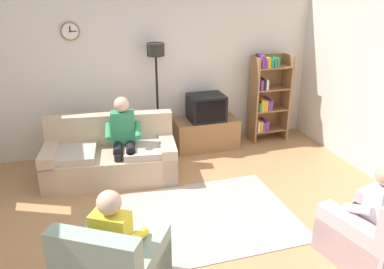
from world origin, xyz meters
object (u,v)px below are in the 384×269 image
Objects in this scene: tv_stand at (206,133)px; floor_lamp at (156,68)px; person_in_right_armchair at (372,207)px; bookshelf at (267,96)px; person_on_couch at (124,135)px; armchair_near_bookshelf at (375,237)px; couch at (111,158)px; person_in_left_armchair at (117,236)px; tv at (206,107)px.

tv_stand is 1.44m from floor_lamp.
person_in_right_armchair is at bearing -77.81° from tv_stand.
floor_lamp reaches higher than bookshelf.
armchair_near_bookshelf is at bearing -49.32° from person_on_couch.
couch is 1.62m from floor_lamp.
armchair_near_bookshelf is 0.83× the size of person_on_couch.
person_on_couch is (-2.23, 2.60, 0.41)m from armchair_near_bookshelf.
floor_lamp is 1.49× the size of person_on_couch.
person_in_left_armchair is 2.60m from person_in_right_armchair.
couch is 0.45m from person_on_couch.
couch is 3.64m from armchair_near_bookshelf.
armchair_near_bookshelf reaches higher than tv_stand.
couch is 1.26× the size of bookshelf.
couch is 3.33× the size of tv.
armchair_near_bookshelf is (-0.46, -3.42, -0.53)m from bookshelf.
person_in_right_armchair is at bearing -6.19° from person_in_left_armchair.
tv_stand is 3.54m from person_in_left_armchair.
bookshelf is at bearing 44.84° from person_in_left_armchair.
person_in_left_armchair is at bearing -135.16° from bookshelf.
tv_stand is at bearing 57.70° from person_in_left_armchair.
person_in_right_armchair reaches higher than armchair_near_bookshelf.
floor_lamp is (-0.82, 0.12, 0.70)m from tv.
floor_lamp reaches higher than tv_stand.
person_on_couch is (0.20, -0.11, 0.39)m from couch.
armchair_near_bookshelf is 2.65m from person_in_left_armchair.
person_in_left_armchair is at bearing 173.81° from person_in_right_armchair.
bookshelf is at bearing -0.85° from floor_lamp.
person_on_couch reaches higher than person_in_right_armchair.
person_on_couch is at bearing 80.52° from person_in_left_armchair.
floor_lamp is at bearing 70.95° from person_in_left_armchair.
tv is at bearing 102.28° from person_in_right_armchair.
person_in_right_armchair reaches higher than tv.
person_on_couch reaches higher than armchair_near_bookshelf.
tv is 1.19m from bookshelf.
person_on_couch is at bearing 130.68° from armchair_near_bookshelf.
floor_lamp is (0.89, 0.74, 1.14)m from couch.
armchair_near_bookshelf is (2.43, -2.71, -0.02)m from couch.
couch is 1.08× the size of floor_lamp.
person_in_left_armchair is at bearing -99.48° from person_on_couch.
bookshelf reaches higher than person_in_left_armchair.
tv is at bearing -175.46° from bookshelf.
person_on_couch reaches higher than tv.
tv_stand is 0.49m from tv.
person_on_couch is 2.26m from person_in_left_armchair.
couch is 1.82× the size of tv_stand.
person_on_couch is 3.35m from person_in_right_armchair.
tv is 1.68m from person_on_couch.
floor_lamp is 1.65× the size of person_in_right_armchair.
tv is 0.58× the size of armchair_near_bookshelf.
tv reaches higher than couch.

